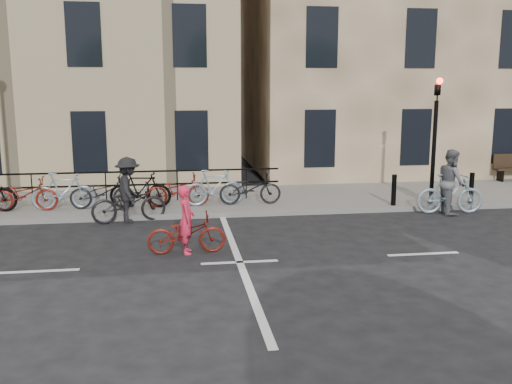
{
  "coord_description": "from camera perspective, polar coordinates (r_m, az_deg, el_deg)",
  "views": [
    {
      "loc": [
        -1.3,
        -11.2,
        3.63
      ],
      "look_at": [
        0.62,
        1.92,
        1.1
      ],
      "focal_mm": 40.0,
      "sensor_mm": 36.0,
      "label": 1
    }
  ],
  "objects": [
    {
      "name": "cyclist_grey",
      "position": [
        16.95,
        18.9,
        0.4
      ],
      "size": [
        1.94,
        0.95,
        1.83
      ],
      "rotation": [
        0.0,
        0.0,
        1.48
      ],
      "color": "#8BA5B6",
      "rests_on": "ground"
    },
    {
      "name": "parked_bikes",
      "position": [
        16.63,
        -15.1,
        0.08
      ],
      "size": [
        10.4,
        1.23,
        1.05
      ],
      "color": "black",
      "rests_on": "sidewalk"
    },
    {
      "name": "sidewalk",
      "position": [
        17.77,
        -16.9,
        -1.21
      ],
      "size": [
        46.0,
        4.0,
        0.15
      ],
      "primitive_type": "cube",
      "color": "slate",
      "rests_on": "ground"
    },
    {
      "name": "cyclist_dark",
      "position": [
        15.43,
        -12.64,
        -0.47
      ],
      "size": [
        2.05,
        1.24,
        1.74
      ],
      "rotation": [
        0.0,
        0.0,
        1.79
      ],
      "color": "black",
      "rests_on": "ground"
    },
    {
      "name": "building_east",
      "position": [
        26.42,
        15.25,
        15.91
      ],
      "size": [
        14.0,
        10.0,
        12.0
      ],
      "primitive_type": "cube",
      "color": "#907657",
      "rests_on": "sidewalk"
    },
    {
      "name": "bollard_east",
      "position": [
        16.96,
        13.62,
        0.2
      ],
      "size": [
        0.14,
        0.14,
        0.9
      ],
      "primitive_type": "cylinder",
      "color": "black",
      "rests_on": "sidewalk"
    },
    {
      "name": "ground",
      "position": [
        11.85,
        -1.65,
        -7.05
      ],
      "size": [
        120.0,
        120.0,
        0.0
      ],
      "primitive_type": "plane",
      "color": "black",
      "rests_on": "ground"
    },
    {
      "name": "cyclist_pink",
      "position": [
        12.43,
        -6.96,
        -3.78
      ],
      "size": [
        1.69,
        0.61,
        1.5
      ],
      "rotation": [
        0.0,
        0.0,
        1.58
      ],
      "color": "maroon",
      "rests_on": "ground"
    },
    {
      "name": "bollard_west",
      "position": [
        17.99,
        20.73,
        0.4
      ],
      "size": [
        0.14,
        0.14,
        0.9
      ],
      "primitive_type": "cylinder",
      "color": "black",
      "rests_on": "sidewalk"
    },
    {
      "name": "traffic_light",
      "position": [
        17.3,
        17.5,
        6.41
      ],
      "size": [
        0.18,
        0.3,
        3.9
      ],
      "color": "black",
      "rests_on": "sidewalk"
    }
  ]
}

